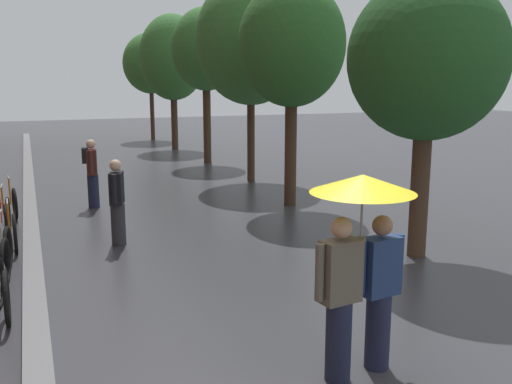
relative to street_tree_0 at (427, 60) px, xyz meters
The scene contains 11 objects.
ground_plane 5.16m from the street_tree_0, 137.76° to the right, with size 80.00×80.00×0.00m, color #38383D.
kerb_strip 10.09m from the street_tree_0, 129.96° to the left, with size 0.30×36.00×0.12m, color slate.
street_tree_0 is the anchor object (origin of this frame).
street_tree_1 4.46m from the street_tree_0, 93.93° to the left, with size 2.47×2.47×5.22m.
street_tree_2 7.96m from the street_tree_0, 89.58° to the left, with size 3.17×3.17×5.92m.
street_tree_3 12.07m from the street_tree_0, 90.10° to the left, with size 2.44×2.44×5.48m.
street_tree_4 16.55m from the street_tree_0, 90.41° to the left, with size 2.84×2.84×5.71m.
street_tree_5 20.90m from the street_tree_0, 90.48° to the left, with size 2.71×2.71×5.25m.
couple_under_umbrella 4.74m from the street_tree_0, 135.46° to the right, with size 1.10×1.04×2.08m.
pedestrian_walking_midground 5.88m from the street_tree_0, 150.80° to the left, with size 0.33×0.57×1.58m.
pedestrian_walking_far 7.98m from the street_tree_0, 128.55° to the left, with size 0.37×0.58×1.62m.
Camera 1 is at (-3.12, -4.96, 2.98)m, focal length 39.65 mm.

